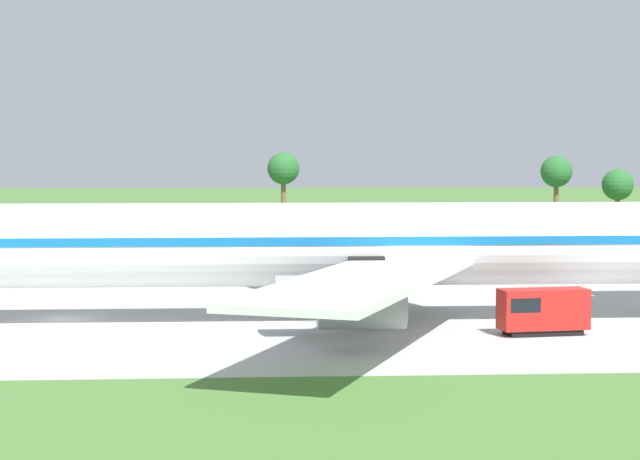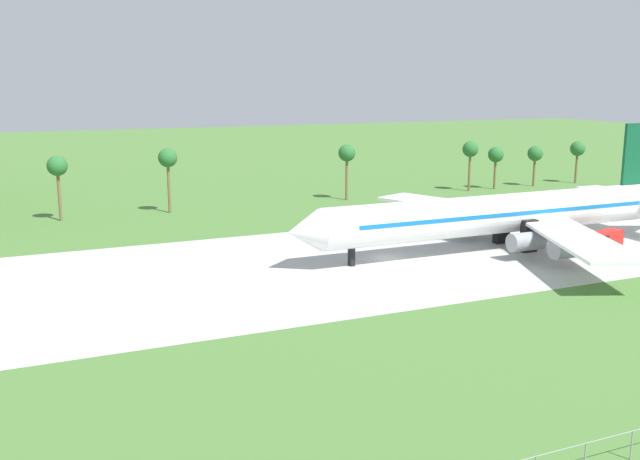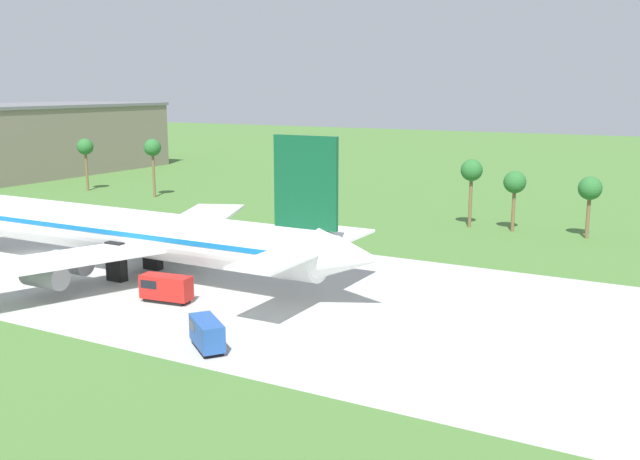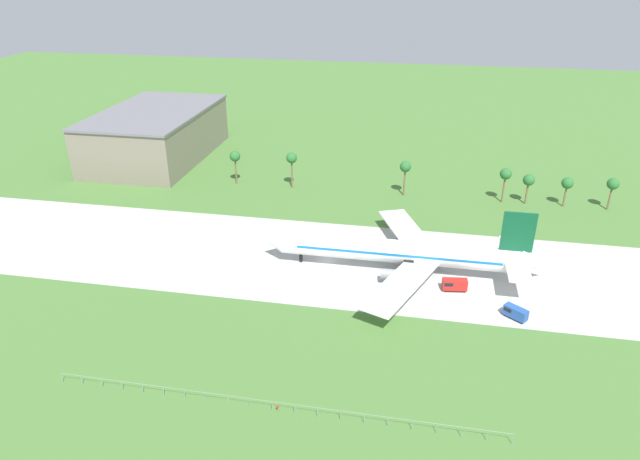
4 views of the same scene
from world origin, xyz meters
name	(u,v)px [view 1 (image 1 of 4)]	position (x,y,z in m)	size (l,w,h in m)	color
ground_plane	(63,319)	(0.00, 0.00, 0.00)	(600.00, 600.00, 0.00)	#477233
taxiway_strip	(63,319)	(0.00, 0.00, 0.01)	(320.00, 44.00, 0.02)	#B2B2AD
jet_airliner	(344,245)	(19.68, -2.07, 5.31)	(70.13, 56.09, 18.08)	white
baggage_tug	(541,311)	(31.81, -9.11, 1.59)	(5.92, 2.72, 2.99)	black
palm_tree_row	(392,177)	(29.29, 47.94, 8.92)	(123.43, 3.60, 12.31)	brown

